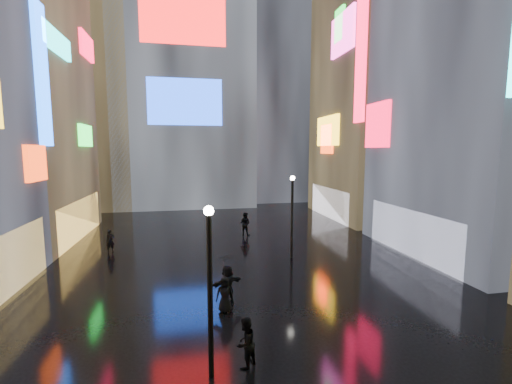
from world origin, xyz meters
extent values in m
plane|color=black|center=(0.00, 20.00, 0.00)|extent=(140.00, 140.00, 0.00)
cube|color=red|center=(-10.85, 18.32, 6.06)|extent=(0.25, 2.24, 1.94)
cube|color=blue|center=(-10.85, 20.00, 11.00)|extent=(0.25, 1.40, 8.00)
cube|color=#FFC659|center=(-11.10, 26.00, 1.50)|extent=(0.20, 10.00, 3.00)
cube|color=#17D02E|center=(-10.85, 27.82, 7.91)|extent=(0.25, 3.00, 1.71)
cube|color=#17DBDA|center=(-10.85, 22.61, 13.61)|extent=(0.25, 4.84, 1.37)
cube|color=red|center=(-10.85, 29.70, 15.31)|extent=(0.25, 3.32, 1.94)
cube|color=black|center=(16.00, 17.00, 15.00)|extent=(10.00, 12.00, 30.00)
cube|color=white|center=(11.10, 17.00, 1.50)|extent=(0.20, 9.00, 3.00)
cube|color=red|center=(10.85, 21.12, 8.58)|extent=(0.25, 2.99, 3.26)
cube|color=red|center=(10.85, 24.00, 14.00)|extent=(0.25, 1.40, 10.00)
cube|color=black|center=(16.00, 30.00, 14.00)|extent=(10.00, 12.00, 28.00)
cube|color=white|center=(11.10, 30.00, 1.50)|extent=(0.20, 9.00, 3.00)
cube|color=gold|center=(10.85, 30.32, 8.66)|extent=(0.25, 4.92, 2.91)
cube|color=#E72EA1|center=(10.85, 27.51, 17.02)|extent=(0.25, 4.36, 3.46)
cube|color=red|center=(10.85, 30.44, 7.84)|extent=(0.25, 2.63, 2.87)
cube|color=#17D02E|center=(10.85, 28.19, 17.94)|extent=(0.25, 1.69, 2.90)
cube|color=black|center=(-3.00, 44.00, 21.00)|extent=(16.00, 14.00, 42.00)
cube|color=#FF1414|center=(-3.00, 36.90, 21.00)|extent=(9.00, 0.20, 6.00)
cube|color=#194CFF|center=(-3.00, 36.90, 12.00)|extent=(8.00, 0.20, 5.00)
cube|color=black|center=(9.00, 46.00, 17.00)|extent=(12.00, 12.00, 34.00)
cube|color=black|center=(-14.00, 42.00, 13.00)|extent=(10.00, 10.00, 26.00)
cylinder|color=black|center=(-2.24, 7.55, 2.50)|extent=(0.16, 0.16, 5.00)
sphere|color=white|center=(-2.24, 7.55, 5.05)|extent=(0.30, 0.30, 0.30)
cylinder|color=black|center=(3.49, 18.09, 2.50)|extent=(0.16, 0.16, 5.00)
sphere|color=white|center=(3.49, 18.09, 5.05)|extent=(0.30, 0.30, 0.30)
imported|color=black|center=(-1.16, 7.81, 0.80)|extent=(0.97, 0.97, 1.59)
imported|color=black|center=(-1.40, 11.58, 0.77)|extent=(0.84, 0.65, 1.53)
imported|color=black|center=(-1.22, 12.36, 0.86)|extent=(1.67, 1.11, 1.73)
imported|color=black|center=(-8.01, 21.51, 0.76)|extent=(0.66, 0.57, 1.53)
imported|color=black|center=(1.56, 24.50, 0.91)|extent=(1.12, 1.07, 1.82)
imported|color=black|center=(-1.40, 11.58, 1.99)|extent=(1.29, 1.28, 0.92)
camera|label=1|loc=(-2.76, -2.05, 6.75)|focal=24.00mm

